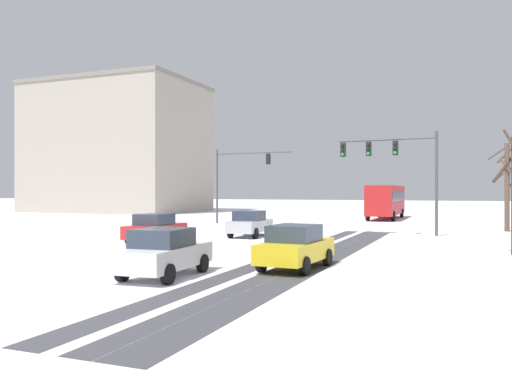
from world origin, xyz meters
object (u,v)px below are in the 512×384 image
car_silver_lead (250,224)px  bare_tree_sidewalk_far (508,183)px  office_building_far_left_block (118,148)px  car_red_second (155,228)px  bus_oncoming (386,199)px  car_yellow_cab_third (295,247)px  traffic_signal_near_right (395,160)px  car_white_fourth (164,252)px  traffic_signal_far_left (237,172)px

car_silver_lead → bare_tree_sidewalk_far: (15.31, 10.66, 2.61)m
car_silver_lead → office_building_far_left_block: 44.39m
car_silver_lead → car_red_second: 6.57m
bus_oncoming → bare_tree_sidewalk_far: bare_tree_sidewalk_far is taller
bus_oncoming → car_yellow_cab_third: bearing=-87.3°
traffic_signal_near_right → bus_oncoming: size_ratio=0.59×
car_white_fourth → bare_tree_sidewalk_far: bearing=64.9°
car_red_second → bus_oncoming: bearing=74.4°
car_red_second → bare_tree_sidewalk_far: (18.55, 16.38, 2.61)m
traffic_signal_far_left → car_silver_lead: (5.83, -11.25, -3.67)m
office_building_far_left_block → traffic_signal_near_right: bearing=-32.9°
car_yellow_cab_third → office_building_far_left_block: 57.34m
car_silver_lead → bare_tree_sidewalk_far: bare_tree_sidewalk_far is taller
traffic_signal_near_right → office_building_far_left_block: bearing=147.1°
office_building_far_left_block → car_red_second: bearing=-50.9°
traffic_signal_far_left → car_silver_lead: bearing=-62.6°
car_silver_lead → traffic_signal_near_right: bearing=22.5°
car_yellow_cab_third → bare_tree_sidewalk_far: bearing=69.1°
car_white_fourth → bus_oncoming: (1.86, 39.18, 1.18)m
traffic_signal_far_left → bus_oncoming: 16.95m
car_white_fourth → car_yellow_cab_third: bearing=43.4°
bare_tree_sidewalk_far → office_building_far_left_block: bearing=158.1°
traffic_signal_near_right → car_white_fourth: traffic_signal_near_right is taller
car_yellow_cab_third → car_white_fourth: (-3.53, -3.34, 0.00)m
traffic_signal_far_left → car_white_fourth: size_ratio=1.70×
bare_tree_sidewalk_far → office_building_far_left_block: office_building_far_left_block is taller
car_white_fourth → car_red_second: bearing=124.2°
car_silver_lead → office_building_far_left_block: size_ratio=0.19×
car_red_second → bare_tree_sidewalk_far: 24.88m
car_silver_lead → bus_oncoming: (5.05, 24.01, 1.18)m
car_red_second → car_yellow_cab_third: same height
traffic_signal_far_left → bare_tree_sidewalk_far: 21.18m
traffic_signal_near_right → office_building_far_left_block: size_ratio=0.29×
traffic_signal_far_left → car_red_second: size_ratio=1.73×
car_white_fourth → office_building_far_left_block: size_ratio=0.19×
car_yellow_cab_third → car_red_second: bearing=148.5°
traffic_signal_near_right → car_silver_lead: (-8.43, -3.49, -3.98)m
bus_oncoming → bare_tree_sidewalk_far: bearing=-52.5°
car_white_fourth → car_silver_lead: bearing=101.9°
traffic_signal_near_right → bus_oncoming: 20.99m
traffic_signal_near_right → car_yellow_cab_third: (-1.71, -15.31, -3.98)m
car_red_second → car_yellow_cab_third: (9.95, -6.11, 0.00)m
bare_tree_sidewalk_far → office_building_far_left_block: (-47.34, 19.04, 5.35)m
office_building_far_left_block → car_white_fourth: bearing=-51.9°
car_red_second → car_yellow_cab_third: bearing=-31.5°
bare_tree_sidewalk_far → car_yellow_cab_third: bearing=-110.9°
traffic_signal_near_right → car_silver_lead: traffic_signal_near_right is taller
traffic_signal_far_left → car_red_second: bearing=-81.3°
car_silver_lead → bus_oncoming: bus_oncoming is taller
car_silver_lead → car_white_fourth: bearing=-78.1°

